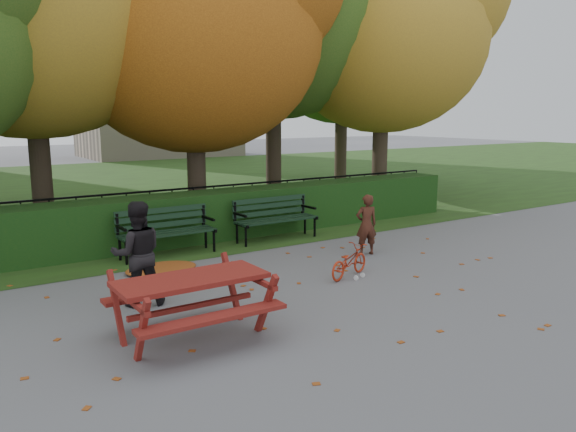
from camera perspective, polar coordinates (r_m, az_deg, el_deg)
ground at (r=8.35m, az=5.97°, el=-7.93°), size 90.00×90.00×0.00m
grass_strip at (r=20.87m, az=-19.44°, el=2.57°), size 90.00×90.00×0.00m
building_right at (r=36.66m, az=-13.24°, el=15.37°), size 9.00×6.00×12.00m
hedge at (r=11.93m, az=-7.94°, el=0.05°), size 13.00×0.90×1.00m
iron_fence at (r=12.64m, az=-9.53°, el=0.75°), size 14.00×0.04×1.02m
tree_c at (r=13.60m, az=-7.93°, el=19.61°), size 6.30×6.00×8.00m
tree_e at (r=16.78m, az=11.10°, el=18.63°), size 6.09×5.80×8.16m
tree_g at (r=20.95m, az=6.74°, el=17.84°), size 6.30×6.00×8.55m
bench_left at (r=10.69m, az=-12.32°, el=-1.18°), size 1.80×0.57×0.88m
bench_right at (r=11.76m, az=-1.40°, el=0.10°), size 1.80×0.57×0.88m
picnic_table at (r=6.69m, az=-9.77°, el=-7.48°), size 1.75×1.41×0.85m
leaf_pile at (r=9.74m, az=-12.74°, el=-5.21°), size 1.37×1.09×0.08m
leaf_scatter at (r=8.57m, az=4.68°, el=-7.39°), size 9.00×5.70×0.01m
child at (r=10.59m, az=7.96°, el=-0.87°), size 0.48×0.39×1.14m
adult at (r=7.95m, az=-15.05°, el=-3.73°), size 0.81×0.69×1.46m
bicycle at (r=9.16m, az=6.21°, el=-4.60°), size 1.04×0.63×0.52m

